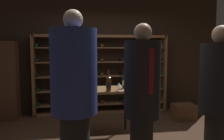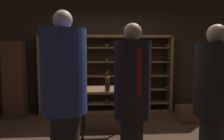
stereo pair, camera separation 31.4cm
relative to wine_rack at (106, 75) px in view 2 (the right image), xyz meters
The scene contains 11 objects.
back_wall 0.59m from the wine_rack, 55.74° to the left, with size 5.87×0.10×2.95m, color #332319.
wine_rack is the anchor object (origin of this frame).
tasting_table 1.47m from the wine_rack, 92.52° to the right, with size 0.93×0.63×0.86m.
person_bystander_dark_jacket 3.12m from the wine_rack, 68.67° to the right, with size 0.46×0.47×1.84m.
person_guest_blue_shirt 2.96m from the wine_rack, 101.59° to the right, with size 0.51×0.51×1.98m.
person_guest_plum_blouse 2.94m from the wine_rack, 86.78° to the right, with size 0.41×0.42×1.85m.
wine_crate 2.08m from the wine_rack, 24.60° to the right, with size 0.48×0.34×0.35m, color brown.
display_cabinet 2.11m from the wine_rack, behind, with size 0.44×0.36×1.73m, color #4C2D1E.
wine_bottle_red_label 1.48m from the wine_rack, 79.49° to the right, with size 0.08×0.08×0.35m.
wine_bottle_green_slim 1.70m from the wine_rack, 91.69° to the right, with size 0.09×0.09×0.36m.
wine_glass_stemmed_center 1.70m from the wine_rack, 85.72° to the right, with size 0.08×0.08×0.14m.
Camera 2 is at (-0.37, -3.58, 1.56)m, focal length 35.63 mm.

